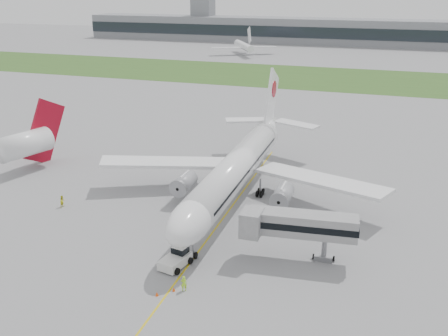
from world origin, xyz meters
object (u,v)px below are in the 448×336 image
(airliner, at_px, (238,166))
(ground_crew_near, at_px, (184,283))
(jet_bridge, at_px, (295,225))
(pushback_tug, at_px, (176,258))
(neighbor_aircraft, at_px, (27,143))

(airliner, height_order, ground_crew_near, airliner)
(jet_bridge, bearing_deg, airliner, 121.32)
(pushback_tug, bearing_deg, jet_bridge, 35.71)
(neighbor_aircraft, bearing_deg, jet_bridge, -0.58)
(jet_bridge, distance_m, neighbor_aircraft, 55.95)
(ground_crew_near, relative_size, neighbor_aircraft, 0.12)
(pushback_tug, xyz_separation_m, neighbor_aircraft, (-39.69, 23.00, 4.24))
(jet_bridge, xyz_separation_m, neighbor_aircraft, (-53.29, 17.04, 0.36))
(pushback_tug, bearing_deg, airliner, 98.43)
(ground_crew_near, xyz_separation_m, neighbor_aircraft, (-42.66, 27.80, 4.30))
(neighbor_aircraft, bearing_deg, airliner, 15.85)
(airliner, relative_size, ground_crew_near, 28.30)
(pushback_tug, bearing_deg, neighbor_aircraft, 161.96)
(jet_bridge, xyz_separation_m, ground_crew_near, (-10.63, -10.77, -3.95))
(airliner, height_order, jet_bridge, airliner)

